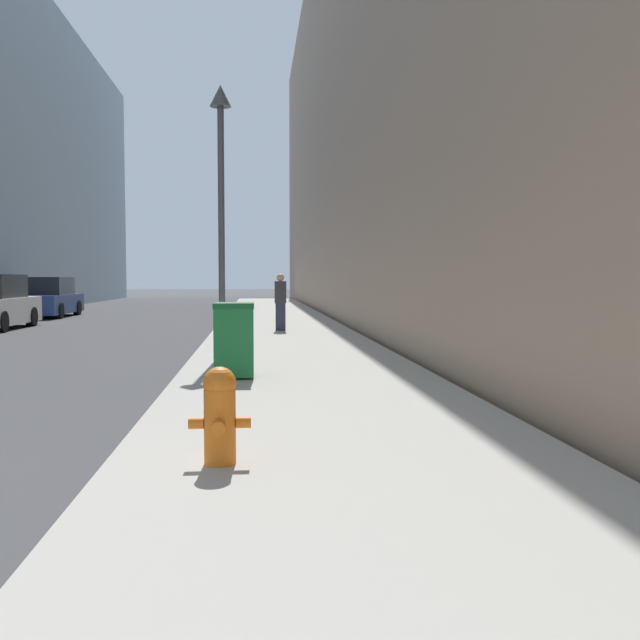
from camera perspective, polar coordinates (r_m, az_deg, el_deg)
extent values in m
cube|color=#ADA89E|center=(22.15, -3.16, -0.62)|extent=(3.97, 60.00, 0.12)
cube|color=#9E7F66|center=(32.21, 11.42, 16.54)|extent=(12.00, 60.00, 17.95)
cylinder|color=orange|center=(5.77, -8.01, -8.44)|extent=(0.25, 0.25, 0.60)
sphere|color=orange|center=(5.71, -8.04, -5.04)|extent=(0.26, 0.26, 0.26)
cylinder|color=orange|center=(5.69, -8.05, -4.25)|extent=(0.07, 0.07, 0.06)
cylinder|color=orange|center=(5.58, -8.11, -8.53)|extent=(0.11, 0.12, 0.11)
cylinder|color=orange|center=(5.77, -9.88, -8.14)|extent=(0.12, 0.09, 0.09)
cylinder|color=orange|center=(5.75, -6.15, -8.15)|extent=(0.12, 0.09, 0.09)
cube|color=#1E7538|center=(10.66, -6.88, -1.73)|extent=(0.57, 0.67, 1.00)
cube|color=#16572A|center=(10.63, -6.90, 1.17)|extent=(0.59, 0.69, 0.08)
cylinder|color=black|center=(11.00, -8.09, -3.95)|extent=(0.05, 0.16, 0.16)
cylinder|color=black|center=(10.99, -5.54, -3.95)|extent=(0.05, 0.16, 0.16)
cylinder|color=#4C4C51|center=(13.65, -7.81, -2.34)|extent=(0.23, 0.23, 0.25)
cylinder|color=#4C4C51|center=(13.61, -7.89, 6.95)|extent=(0.12, 0.12, 4.67)
cone|color=#4C4C51|center=(14.00, -7.98, 17.35)|extent=(0.40, 0.40, 0.40)
cylinder|color=black|center=(25.54, -22.08, 0.25)|extent=(0.24, 0.64, 0.64)
cylinder|color=black|center=(22.86, -24.13, -0.13)|extent=(0.24, 0.64, 0.64)
cube|color=navy|center=(31.48, -20.85, 1.22)|extent=(1.70, 4.75, 0.76)
cube|color=#1E2328|center=(31.46, -20.88, 2.57)|extent=(1.50, 2.47, 0.72)
cylinder|color=black|center=(33.07, -21.48, 0.92)|extent=(0.24, 0.64, 0.64)
cylinder|color=black|center=(32.66, -18.85, 0.94)|extent=(0.24, 0.64, 0.64)
cylinder|color=black|center=(30.35, -22.99, 0.68)|extent=(0.24, 0.64, 0.64)
cylinder|color=black|center=(29.91, -20.14, 0.71)|extent=(0.24, 0.64, 0.64)
cube|color=#2D3347|center=(20.07, -3.18, 0.26)|extent=(0.28, 0.19, 0.78)
cube|color=#333338|center=(20.04, -3.19, 2.24)|extent=(0.32, 0.19, 0.61)
sphere|color=tan|center=(20.04, -3.19, 3.42)|extent=(0.21, 0.21, 0.21)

